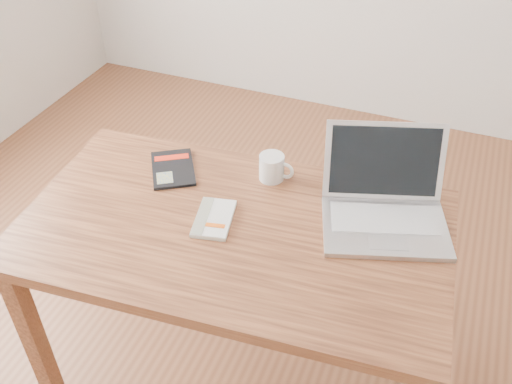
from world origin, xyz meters
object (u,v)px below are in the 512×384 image
(laptop, at_px, (385,203))
(white_guidebook, at_px, (214,219))
(desk, at_px, (234,246))
(black_guidebook, at_px, (173,169))
(coffee_mug, at_px, (272,167))

(laptop, bearing_deg, white_guidebook, -174.44)
(desk, height_order, black_guidebook, black_guidebook)
(desk, relative_size, coffee_mug, 11.24)
(desk, distance_m, white_guidebook, 0.12)
(black_guidebook, distance_m, laptop, 0.72)
(laptop, bearing_deg, coffee_mug, 153.57)
(desk, bearing_deg, laptop, 21.86)
(white_guidebook, height_order, coffee_mug, coffee_mug)
(white_guidebook, xyz_separation_m, laptop, (0.48, 0.21, 0.05))
(black_guidebook, bearing_deg, laptop, -30.27)
(white_guidebook, distance_m, black_guidebook, 0.30)
(white_guidebook, distance_m, coffee_mug, 0.28)
(desk, height_order, white_guidebook, white_guidebook)
(black_guidebook, bearing_deg, coffee_mug, -18.55)
(desk, height_order, coffee_mug, coffee_mug)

